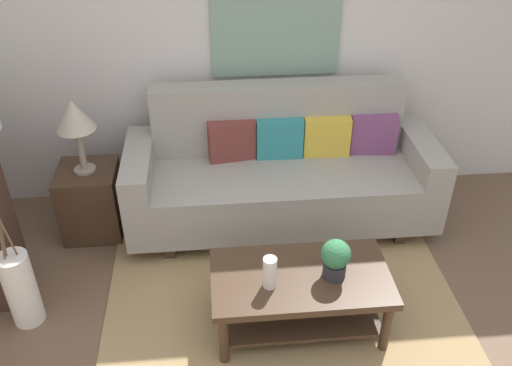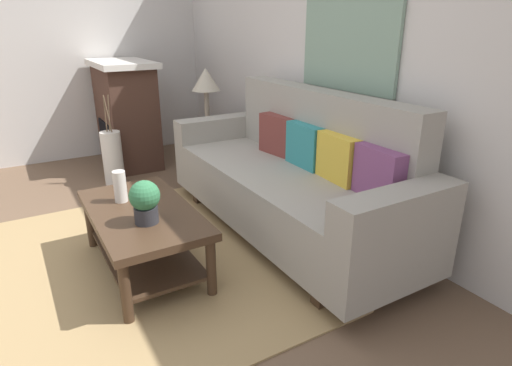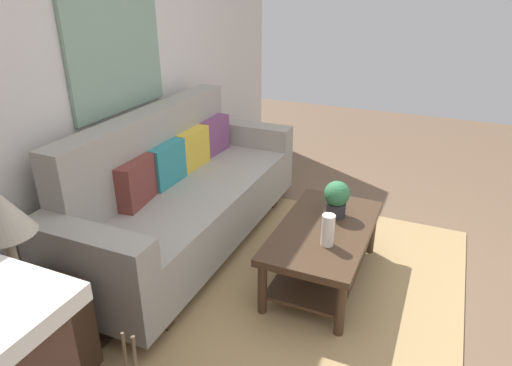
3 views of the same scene
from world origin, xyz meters
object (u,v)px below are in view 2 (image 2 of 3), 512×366
object	(u,v)px
tabletop_vase	(120,187)
framed_painting	(349,24)
throw_pillow_maroon	(278,135)
side_table	(209,151)
couch	(291,179)
throw_pillow_mustard	(339,158)
coffee_table	(143,226)
table_lamp	(206,82)
floor_vase	(113,158)
throw_pillow_teal	(306,145)
potted_plant_tabletop	(145,200)
fireplace	(126,113)
throw_pillow_plum	(379,174)

from	to	relation	value
tabletop_vase	framed_painting	bearing A→B (deg)	82.28
throw_pillow_maroon	side_table	world-z (taller)	throw_pillow_maroon
couch	throw_pillow_maroon	size ratio (longest dim) A/B	6.55
throw_pillow_mustard	coffee_table	world-z (taller)	throw_pillow_mustard
couch	side_table	world-z (taller)	couch
couch	throw_pillow_maroon	bearing A→B (deg)	161.44
table_lamp	framed_painting	bearing A→B (deg)	17.97
couch	floor_vase	bearing A→B (deg)	-152.36
throw_pillow_teal	coffee_table	distance (m)	1.31
throw_pillow_maroon	framed_painting	world-z (taller)	framed_painting
throw_pillow_maroon	throw_pillow_mustard	xyz separation A→B (m)	(0.74, 0.00, 0.00)
potted_plant_tabletop	table_lamp	distance (m)	2.05
couch	fireplace	distance (m)	2.45
throw_pillow_teal	tabletop_vase	bearing A→B (deg)	-99.66
potted_plant_tabletop	floor_vase	world-z (taller)	potted_plant_tabletop
throw_pillow_mustard	side_table	xyz separation A→B (m)	(-1.85, -0.14, -0.40)
framed_painting	coffee_table	bearing A→B (deg)	-90.94
throw_pillow_plum	fireplace	bearing A→B (deg)	-166.73
couch	throw_pillow_plum	size ratio (longest dim) A/B	6.55
throw_pillow_maroon	potted_plant_tabletop	size ratio (longest dim) A/B	1.37
side_table	coffee_table	bearing A→B (deg)	-37.75
table_lamp	fireplace	bearing A→B (deg)	-146.22
table_lamp	throw_pillow_maroon	bearing A→B (deg)	7.14
side_table	floor_vase	bearing A→B (deg)	-108.10
throw_pillow_maroon	fireplace	xyz separation A→B (m)	(-2.00, -0.73, -0.09)
throw_pillow_plum	framed_painting	distance (m)	1.18
throw_pillow_teal	potted_plant_tabletop	distance (m)	1.30
throw_pillow_teal	framed_painting	distance (m)	0.92
throw_pillow_mustard	floor_vase	bearing A→B (deg)	-153.84
potted_plant_tabletop	side_table	world-z (taller)	potted_plant_tabletop
throw_pillow_plum	tabletop_vase	world-z (taller)	throw_pillow_plum
couch	throw_pillow_plum	xyz separation A→B (m)	(0.74, 0.12, 0.25)
potted_plant_tabletop	tabletop_vase	bearing A→B (deg)	-172.94
table_lamp	fireplace	size ratio (longest dim) A/B	0.49
potted_plant_tabletop	couch	bearing A→B (deg)	98.39
throw_pillow_teal	throw_pillow_plum	bearing A→B (deg)	0.00
throw_pillow_plum	tabletop_vase	distance (m)	1.66
throw_pillow_maroon	throw_pillow_plum	distance (m)	1.12
throw_pillow_plum	framed_painting	bearing A→B (deg)	155.36
coffee_table	throw_pillow_plum	bearing A→B (deg)	58.64
floor_vase	fireplace	bearing A→B (deg)	151.36
tabletop_vase	table_lamp	bearing A→B (deg)	136.28
couch	tabletop_vase	bearing A→B (deg)	-100.64
throw_pillow_mustard	throw_pillow_plum	distance (m)	0.37
throw_pillow_plum	potted_plant_tabletop	xyz separation A→B (m)	(-0.57, -1.29, -0.11)
throw_pillow_teal	coffee_table	world-z (taller)	throw_pillow_teal
tabletop_vase	potted_plant_tabletop	distance (m)	0.40
throw_pillow_mustard	tabletop_vase	world-z (taller)	throw_pillow_mustard
coffee_table	side_table	bearing A→B (deg)	142.25
throw_pillow_teal	framed_painting	world-z (taller)	framed_painting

